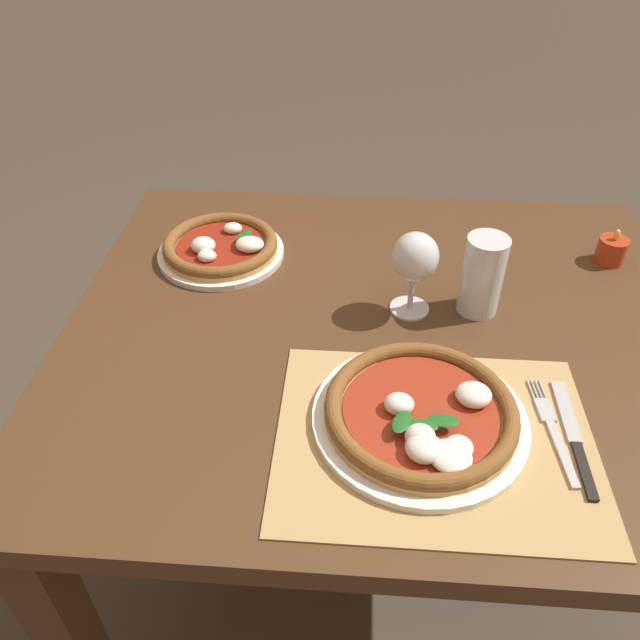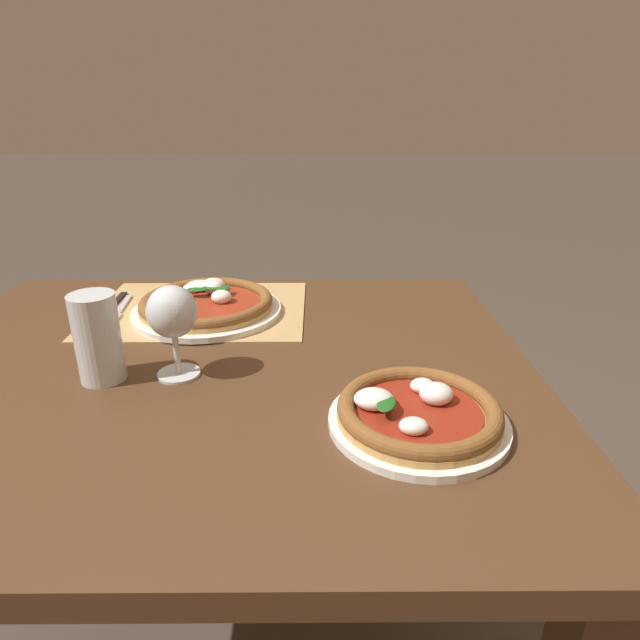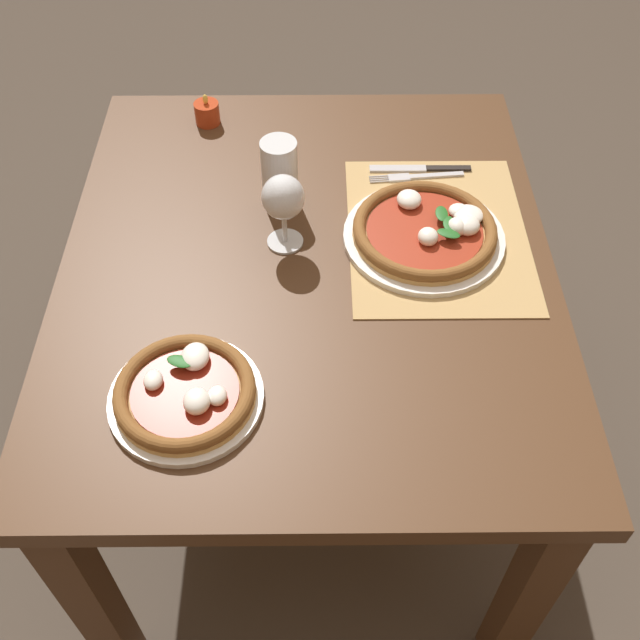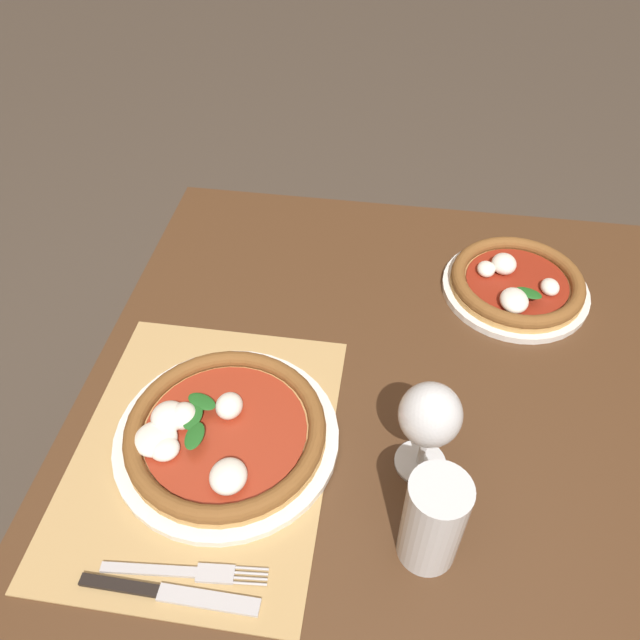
% 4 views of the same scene
% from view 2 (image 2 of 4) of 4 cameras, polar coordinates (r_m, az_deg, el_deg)
% --- Properties ---
extents(dining_table, '(1.11, 0.93, 0.74)m').
position_cam_2_polar(dining_table, '(1.00, -11.08, -10.30)').
color(dining_table, '#4C301C').
rests_on(dining_table, ground).
extents(paper_placemat, '(0.45, 0.35, 0.00)m').
position_cam_2_polar(paper_placemat, '(1.18, -12.61, 1.15)').
color(paper_placemat, tan).
rests_on(paper_placemat, dining_table).
extents(pizza_near, '(0.31, 0.31, 0.05)m').
position_cam_2_polar(pizza_near, '(1.15, -12.04, 1.68)').
color(pizza_near, white).
rests_on(pizza_near, paper_placemat).
extents(pizza_far, '(0.25, 0.25, 0.05)m').
position_cam_2_polar(pizza_far, '(0.76, 10.38, -9.73)').
color(pizza_far, white).
rests_on(pizza_far, dining_table).
extents(wine_glass, '(0.08, 0.08, 0.16)m').
position_cam_2_polar(wine_glass, '(0.87, -15.47, 0.45)').
color(wine_glass, silver).
rests_on(wine_glass, dining_table).
extents(pint_glass, '(0.07, 0.07, 0.15)m').
position_cam_2_polar(pint_glass, '(0.91, -22.61, -1.93)').
color(pint_glass, silver).
rests_on(pint_glass, dining_table).
extents(fork, '(0.03, 0.20, 0.00)m').
position_cam_2_polar(fork, '(1.21, -20.71, 0.79)').
color(fork, '#B7B7BC').
rests_on(fork, paper_placemat).
extents(knife, '(0.02, 0.22, 0.01)m').
position_cam_2_polar(knife, '(1.23, -21.73, 0.98)').
color(knife, black).
rests_on(knife, paper_placemat).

